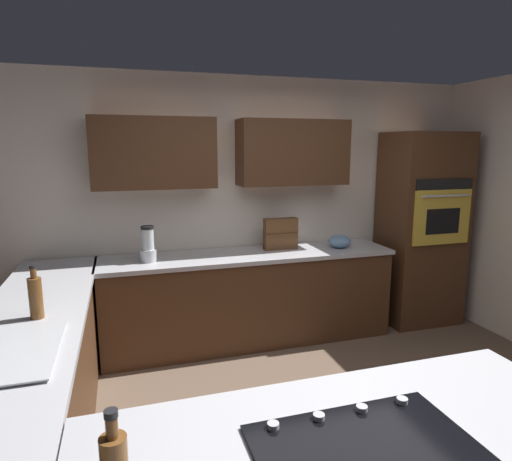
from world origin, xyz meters
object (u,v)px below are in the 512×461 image
sink_unit (7,352)px  cooktop (373,456)px  blender (148,246)px  mixing_bowl (340,241)px  dish_soap_bottle (36,297)px  wall_oven (421,229)px  spice_rack (281,234)px

sink_unit → cooktop: sink_unit is taller
sink_unit → blender: size_ratio=2.17×
sink_unit → cooktop: (-1.33, 1.17, -0.01)m
blender → mixing_bowl: blender is taller
mixing_bowl → dish_soap_bottle: bearing=24.0°
wall_oven → sink_unit: bearing=24.5°
sink_unit → spice_rack: spice_rack is taller
sink_unit → spice_rack: size_ratio=2.06×
mixing_bowl → spice_rack: size_ratio=0.69×
dish_soap_bottle → mixing_bowl: bearing=-156.0°
wall_oven → cooktop: size_ratio=2.72×
wall_oven → sink_unit: wall_oven is taller
dish_soap_bottle → sink_unit: bearing=83.0°
sink_unit → blender: blender is taller
mixing_bowl → dish_soap_bottle: (2.62, 1.17, 0.07)m
cooktop → dish_soap_bottle: 2.08m
cooktop → mixing_bowl: mixing_bowl is taller
sink_unit → spice_rack: 2.73m
sink_unit → cooktop: size_ratio=0.92×
sink_unit → dish_soap_bottle: 0.50m
cooktop → mixing_bowl: 3.12m
wall_oven → cooktop: bearing=50.4°
mixing_bowl → dish_soap_bottle: 2.87m
cooktop → mixing_bowl: bearing=-115.6°
mixing_bowl → blender: bearing=0.0°
wall_oven → blender: (2.90, 0.03, 0.00)m
spice_rack → blender: bearing=5.1°
sink_unit → cooktop: 1.77m
sink_unit → dish_soap_bottle: bearing=-97.0°
blender → wall_oven: bearing=-179.4°
wall_oven → spice_rack: (1.60, -0.08, 0.02)m
blender → spice_rack: bearing=-174.9°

